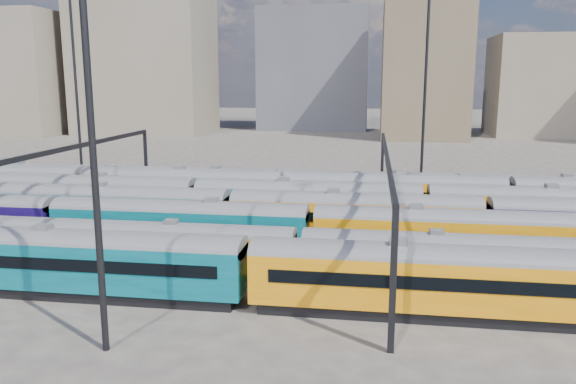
# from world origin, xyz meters

# --- Properties ---
(ground) EXTENTS (500.00, 500.00, 0.00)m
(ground) POSITION_xyz_m (0.00, 0.00, 0.00)
(ground) COLOR #413C37
(ground) RESTS_ON ground
(rake_0) EXTENTS (108.60, 3.18, 5.36)m
(rake_0) POSITION_xyz_m (12.14, -15.00, 2.82)
(rake_0) COLOR black
(rake_0) RESTS_ON ground
(rake_1) EXTENTS (132.06, 2.76, 4.63)m
(rake_1) POSITION_xyz_m (13.27, -10.00, 2.43)
(rake_1) COLOR black
(rake_1) RESTS_ON ground
(rake_2) EXTENTS (130.27, 3.18, 5.36)m
(rake_2) POSITION_xyz_m (4.14, -5.00, 2.81)
(rake_2) COLOR black
(rake_2) RESTS_ON ground
(rake_3) EXTENTS (109.93, 3.22, 5.43)m
(rake_3) POSITION_xyz_m (7.32, 0.00, 2.85)
(rake_3) COLOR black
(rake_3) RESTS_ON ground
(rake_4) EXTENTS (133.44, 3.25, 5.49)m
(rake_4) POSITION_xyz_m (-8.55, 5.00, 2.88)
(rake_4) COLOR black
(rake_4) RESTS_ON ground
(rake_5) EXTENTS (159.12, 3.32, 5.61)m
(rake_5) POSITION_xyz_m (11.04, 10.00, 2.95)
(rake_5) COLOR black
(rake_5) RESTS_ON ground
(rake_6) EXTENTS (118.48, 2.89, 4.86)m
(rake_6) POSITION_xyz_m (-1.82, 15.00, 2.55)
(rake_6) COLOR black
(rake_6) RESTS_ON ground
(gantry_1) EXTENTS (0.35, 40.35, 8.03)m
(gantry_1) POSITION_xyz_m (-20.00, 0.00, 6.79)
(gantry_1) COLOR black
(gantry_1) RESTS_ON ground
(gantry_2) EXTENTS (0.35, 40.35, 8.03)m
(gantry_2) POSITION_xyz_m (10.00, 0.00, 6.79)
(gantry_2) COLOR black
(gantry_2) RESTS_ON ground
(mast_1) EXTENTS (1.40, 0.50, 25.60)m
(mast_1) POSITION_xyz_m (-30.00, 22.00, 13.97)
(mast_1) COLOR black
(mast_1) RESTS_ON ground
(mast_2) EXTENTS (1.40, 0.50, 25.60)m
(mast_2) POSITION_xyz_m (-5.00, -22.00, 13.97)
(mast_2) COLOR black
(mast_2) RESTS_ON ground
(mast_3) EXTENTS (1.40, 0.50, 25.60)m
(mast_3) POSITION_xyz_m (15.00, 24.00, 13.97)
(mast_3) COLOR black
(mast_3) RESTS_ON ground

